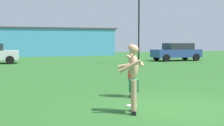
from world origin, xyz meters
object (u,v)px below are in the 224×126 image
Objects in this scene: lamp_post at (139,20)px; frisbee at (132,106)px; player_with_cap at (132,68)px; player_in_green at (133,77)px; car_blue_near_post at (177,52)px.

frisbee is at bearing -115.18° from lamp_post.
player_with_cap is 1.00× the size of player_in_green.
car_blue_near_post is at bearing 54.71° from player_with_cap.
car_blue_near_post is (12.02, 17.85, -0.06)m from player_in_green.
player_with_cap is at bearing -125.29° from car_blue_near_post.
player_in_green is 0.31× the size of lamp_post.
car_blue_near_post is 6.06m from lamp_post.
lamp_post is (6.86, 14.59, 3.36)m from frisbee.
player_with_cap is 19.32m from car_blue_near_post.
player_in_green is at bearing -123.96° from car_blue_near_post.
player_with_cap is 1.73m from frisbee.
car_blue_near_post reaches higher than frisbee.
car_blue_near_post is (11.75, 17.11, 0.81)m from frisbee.
frisbee is at bearing 69.83° from player_in_green.
player_in_green is at bearing -110.17° from frisbee.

